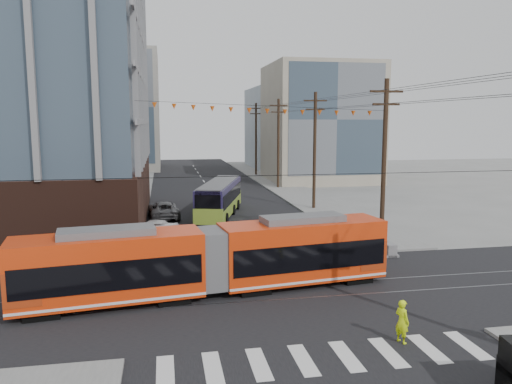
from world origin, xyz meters
The scene contains 13 objects.
ground centered at (0.00, 0.00, 0.00)m, with size 160.00×160.00×0.00m, color slate.
bg_bldg_nw_near centered at (-17.00, 52.00, 9.00)m, with size 18.00×16.00×18.00m, color #8C99A5.
bg_bldg_ne_near centered at (16.00, 48.00, 8.00)m, with size 14.00×14.00×16.00m, color gray.
bg_bldg_nw_far centered at (-14.00, 72.00, 10.00)m, with size 16.00×18.00×20.00m, color gray.
bg_bldg_ne_far centered at (18.00, 68.00, 7.00)m, with size 16.00×16.00×14.00m, color #8C99A5.
utility_pole_far centered at (8.50, 56.00, 5.50)m, with size 0.30×0.30×11.00m, color black.
streetcar centered at (-3.32, 4.37, 1.73)m, with size 17.99×2.53×3.47m, color red, non-canonical shape.
city_bus centered at (-0.64, 24.58, 1.55)m, with size 2.38×10.97×3.11m, color #231C43, non-canonical shape.
parked_car_silver centered at (-5.49, 14.29, 0.79)m, with size 1.67×4.80×1.58m, color #B5B5B5.
parked_car_white centered at (-6.07, 16.82, 0.67)m, with size 1.87×4.59×1.33m, color white.
parked_car_grey centered at (-5.56, 24.14, 0.73)m, with size 2.44×5.29×1.47m, color #4D4D4F.
pedestrian centered at (3.26, -2.31, 0.84)m, with size 0.62×0.40×1.69m, color #DCFF10.
jersey_barrier centered at (8.30, 10.71, 0.39)m, with size 0.88×3.90×0.78m, color slate.
Camera 1 is at (-5.48, -18.97, 8.38)m, focal length 35.00 mm.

